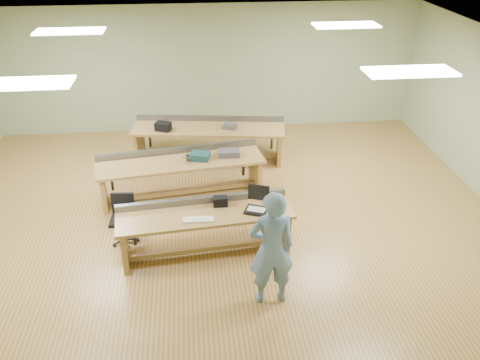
# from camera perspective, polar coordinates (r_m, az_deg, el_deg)

# --- Properties ---
(floor) EXTENTS (10.00, 10.00, 0.00)m
(floor) POSITION_cam_1_polar(r_m,az_deg,el_deg) (9.30, -2.28, -3.52)
(floor) COLOR olive
(floor) RESTS_ON ground
(ceiling) EXTENTS (10.00, 10.00, 0.00)m
(ceiling) POSITION_cam_1_polar(r_m,az_deg,el_deg) (8.12, -2.70, 14.73)
(ceiling) COLOR silver
(ceiling) RESTS_ON wall_back
(wall_back) EXTENTS (10.00, 0.04, 3.00)m
(wall_back) POSITION_cam_1_polar(r_m,az_deg,el_deg) (12.37, -3.70, 12.34)
(wall_back) COLOR #94A47C
(wall_back) RESTS_ON floor
(wall_front) EXTENTS (10.00, 0.04, 3.00)m
(wall_front) POSITION_cam_1_polar(r_m,az_deg,el_deg) (5.19, 0.45, -12.80)
(wall_front) COLOR #94A47C
(wall_front) RESTS_ON floor
(fluor_panels) EXTENTS (6.20, 3.50, 0.03)m
(fluor_panels) POSITION_cam_1_polar(r_m,az_deg,el_deg) (8.13, -2.70, 14.53)
(fluor_panels) COLOR white
(fluor_panels) RESTS_ON ceiling
(workbench_front) EXTENTS (2.78, 0.99, 0.86)m
(workbench_front) POSITION_cam_1_polar(r_m,az_deg,el_deg) (7.98, -3.93, -4.84)
(workbench_front) COLOR #997040
(workbench_front) RESTS_ON floor
(workbench_mid) EXTENTS (3.17, 1.24, 0.86)m
(workbench_mid) POSITION_cam_1_polar(r_m,az_deg,el_deg) (9.60, -6.65, 1.24)
(workbench_mid) COLOR #997040
(workbench_mid) RESTS_ON floor
(workbench_back) EXTENTS (3.33, 1.30, 0.86)m
(workbench_back) POSITION_cam_1_polar(r_m,az_deg,el_deg) (11.01, -3.52, 5.09)
(workbench_back) COLOR #997040
(workbench_back) RESTS_ON floor
(person) EXTENTS (0.66, 0.46, 1.75)m
(person) POSITION_cam_1_polar(r_m,az_deg,el_deg) (6.88, 3.54, -7.71)
(person) COLOR #6884A9
(person) RESTS_ON floor
(laptop_base) EXTENTS (0.42, 0.38, 0.04)m
(laptop_base) POSITION_cam_1_polar(r_m,az_deg,el_deg) (7.87, 1.84, -3.44)
(laptop_base) COLOR black
(laptop_base) RESTS_ON workbench_front
(laptop_screen) EXTENTS (0.32, 0.14, 0.27)m
(laptop_screen) POSITION_cam_1_polar(r_m,az_deg,el_deg) (7.85, 2.11, -1.41)
(laptop_screen) COLOR black
(laptop_screen) RESTS_ON laptop_base
(keyboard) EXTENTS (0.47, 0.17, 0.03)m
(keyboard) POSITION_cam_1_polar(r_m,az_deg,el_deg) (7.68, -4.68, -4.46)
(keyboard) COLOR silver
(keyboard) RESTS_ON workbench_front
(trackball_mouse) EXTENTS (0.19, 0.20, 0.07)m
(trackball_mouse) POSITION_cam_1_polar(r_m,az_deg,el_deg) (7.72, 3.49, -4.04)
(trackball_mouse) COLOR white
(trackball_mouse) RESTS_ON workbench_front
(camera_bag) EXTENTS (0.23, 0.15, 0.15)m
(camera_bag) POSITION_cam_1_polar(r_m,az_deg,el_deg) (7.99, -2.21, -2.40)
(camera_bag) COLOR black
(camera_bag) RESTS_ON workbench_front
(task_chair) EXTENTS (0.47, 0.47, 0.83)m
(task_chair) POSITION_cam_1_polar(r_m,az_deg,el_deg) (8.58, -12.91, -4.96)
(task_chair) COLOR black
(task_chair) RESTS_ON floor
(parts_bin_teal) EXTENTS (0.41, 0.35, 0.12)m
(parts_bin_teal) POSITION_cam_1_polar(r_m,az_deg,el_deg) (9.49, -4.52, 2.70)
(parts_bin_teal) COLOR #133A3F
(parts_bin_teal) RESTS_ON workbench_mid
(parts_bin_grey) EXTENTS (0.40, 0.26, 0.11)m
(parts_bin_grey) POSITION_cam_1_polar(r_m,az_deg,el_deg) (9.61, -1.26, 3.07)
(parts_bin_grey) COLOR #3E3E40
(parts_bin_grey) RESTS_ON workbench_mid
(mug) EXTENTS (0.17, 0.17, 0.10)m
(mug) POSITION_cam_1_polar(r_m,az_deg,el_deg) (9.47, -5.79, 2.50)
(mug) COLOR #3E3E40
(mug) RESTS_ON workbench_mid
(drinks_can) EXTENTS (0.07, 0.07, 0.13)m
(drinks_can) POSITION_cam_1_polar(r_m,az_deg,el_deg) (9.35, -6.24, 2.21)
(drinks_can) COLOR silver
(drinks_can) RESTS_ON workbench_mid
(storage_box_back) EXTENTS (0.37, 0.33, 0.18)m
(storage_box_back) POSITION_cam_1_polar(r_m,az_deg,el_deg) (10.83, -8.63, 5.97)
(storage_box_back) COLOR black
(storage_box_back) RESTS_ON workbench_back
(tray_back) EXTENTS (0.32, 0.28, 0.11)m
(tray_back) POSITION_cam_1_polar(r_m,az_deg,el_deg) (10.82, -1.12, 6.09)
(tray_back) COLOR #3E3E40
(tray_back) RESTS_ON workbench_back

